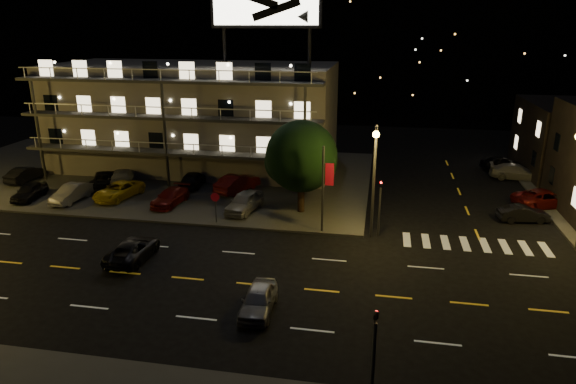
% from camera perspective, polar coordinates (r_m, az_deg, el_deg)
% --- Properties ---
extents(ground, '(140.00, 140.00, 0.00)m').
position_cam_1_polar(ground, '(30.75, -7.57, -9.82)').
color(ground, black).
rests_on(ground, ground).
extents(curb_nw, '(44.00, 24.00, 0.15)m').
position_cam_1_polar(curb_nw, '(53.04, -15.49, 1.96)').
color(curb_nw, '#3C3C3A').
rests_on(curb_nw, ground).
extents(motel, '(28.00, 13.80, 18.10)m').
position_cam_1_polar(motel, '(53.77, -10.25, 8.33)').
color(motel, gray).
rests_on(motel, ground).
extents(hill_backdrop, '(120.00, 25.00, 24.00)m').
position_cam_1_polar(hill_backdrop, '(95.66, 1.61, 16.62)').
color(hill_backdrop, black).
rests_on(hill_backdrop, ground).
extents(streetlight_nc, '(0.44, 1.92, 8.00)m').
position_cam_1_polar(streetlight_nc, '(34.95, 9.56, 2.35)').
color(streetlight_nc, '#2D2D30').
rests_on(streetlight_nc, ground).
extents(signal_nw, '(0.20, 0.27, 4.60)m').
position_cam_1_polar(signal_nw, '(36.20, 10.18, -1.09)').
color(signal_nw, '#2D2D30').
rests_on(signal_nw, ground).
extents(signal_sw, '(0.20, 0.27, 4.60)m').
position_cam_1_polar(signal_sw, '(20.90, 9.56, -16.55)').
color(signal_sw, '#2D2D30').
rests_on(signal_sw, ground).
extents(banner_north, '(0.83, 0.16, 6.40)m').
position_cam_1_polar(banner_north, '(36.02, 4.02, 0.51)').
color(banner_north, '#2D2D30').
rests_on(banner_north, ground).
extents(stop_sign, '(0.91, 0.11, 2.61)m').
position_cam_1_polar(stop_sign, '(38.40, -8.08, -1.19)').
color(stop_sign, '#2D2D30').
rests_on(stop_sign, ground).
extents(tree, '(5.78, 5.57, 7.28)m').
position_cam_1_polar(tree, '(39.55, 1.43, 3.76)').
color(tree, black).
rests_on(tree, curb_nw).
extents(lot_car_0, '(1.92, 4.02, 1.33)m').
position_cam_1_polar(lot_car_0, '(48.66, -26.81, 0.06)').
color(lot_car_0, black).
rests_on(lot_car_0, curb_nw).
extents(lot_car_1, '(1.84, 4.33, 1.39)m').
position_cam_1_polar(lot_car_1, '(46.59, -22.94, -0.11)').
color(lot_car_1, gray).
rests_on(lot_car_1, curb_nw).
extents(lot_car_2, '(3.27, 5.21, 1.34)m').
position_cam_1_polar(lot_car_2, '(45.98, -18.33, 0.17)').
color(lot_car_2, gold).
rests_on(lot_car_2, curb_nw).
extents(lot_car_3, '(2.32, 4.51, 1.25)m').
position_cam_1_polar(lot_car_3, '(43.23, -12.96, -0.56)').
color(lot_car_3, '#60100D').
rests_on(lot_car_3, curb_nw).
extents(lot_car_4, '(2.57, 4.72, 1.52)m').
position_cam_1_polar(lot_car_4, '(40.78, -4.89, -1.09)').
color(lot_car_4, gray).
rests_on(lot_car_4, curb_nw).
extents(lot_car_5, '(1.78, 4.21, 1.35)m').
position_cam_1_polar(lot_car_5, '(54.30, -27.15, 1.77)').
color(lot_car_5, black).
rests_on(lot_car_5, curb_nw).
extents(lot_car_6, '(3.91, 5.58, 1.41)m').
position_cam_1_polar(lot_car_6, '(49.78, -19.55, 1.44)').
color(lot_car_6, black).
rests_on(lot_car_6, curb_nw).
extents(lot_car_7, '(3.86, 5.66, 1.52)m').
position_cam_1_polar(lot_car_7, '(49.49, -17.87, 1.58)').
color(lot_car_7, gray).
rests_on(lot_car_7, curb_nw).
extents(lot_car_8, '(1.89, 4.27, 1.43)m').
position_cam_1_polar(lot_car_8, '(47.51, -10.51, 1.44)').
color(lot_car_8, black).
rests_on(lot_car_8, curb_nw).
extents(lot_car_9, '(3.41, 4.94, 1.54)m').
position_cam_1_polar(lot_car_9, '(45.59, -5.65, 1.01)').
color(lot_car_9, '#60100D').
rests_on(lot_car_9, curb_nw).
extents(side_car_0, '(3.91, 1.91, 1.24)m').
position_cam_1_polar(side_car_0, '(42.85, 24.68, -2.21)').
color(side_car_0, black).
rests_on(side_car_0, ground).
extents(side_car_1, '(5.76, 4.08, 1.46)m').
position_cam_1_polar(side_car_1, '(46.99, 26.71, -0.63)').
color(side_car_1, '#60100D').
rests_on(side_car_1, ground).
extents(side_car_2, '(5.18, 2.53, 1.45)m').
position_cam_1_polar(side_car_2, '(54.14, 24.08, 2.05)').
color(side_car_2, gray).
rests_on(side_car_2, ground).
extents(side_car_3, '(4.36, 2.84, 1.38)m').
position_cam_1_polar(side_car_3, '(57.20, 22.57, 3.02)').
color(side_car_3, black).
rests_on(side_car_3, ground).
extents(road_car_east, '(1.69, 3.97, 1.34)m').
position_cam_1_polar(road_car_east, '(27.40, -3.31, -11.85)').
color(road_car_east, gray).
rests_on(road_car_east, ground).
extents(road_car_west, '(2.16, 4.69, 1.30)m').
position_cam_1_polar(road_car_west, '(34.33, -16.86, -6.17)').
color(road_car_west, black).
rests_on(road_car_west, ground).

